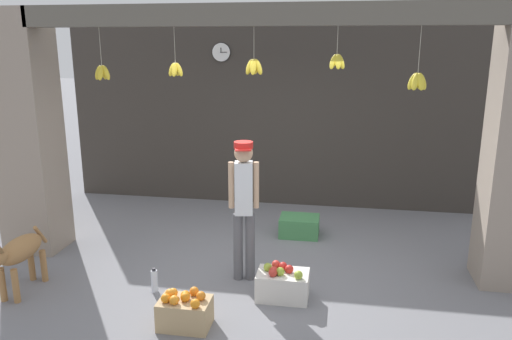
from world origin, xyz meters
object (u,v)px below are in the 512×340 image
at_px(dog, 18,253).
at_px(fruit_crate_oranges, 185,311).
at_px(wall_clock, 221,52).
at_px(produce_box_green, 299,226).
at_px(water_bottle, 154,281).
at_px(fruit_crate_apples, 282,284).
at_px(shopkeeper, 244,200).

relative_size(dog, fruit_crate_oranges, 1.92).
distance_m(fruit_crate_oranges, wall_clock, 4.63).
bearing_deg(produce_box_green, water_bottle, -126.45).
bearing_deg(fruit_crate_apples, produce_box_green, 89.29).
bearing_deg(water_bottle, fruit_crate_apples, 4.39).
bearing_deg(water_bottle, produce_box_green, 53.55).
distance_m(shopkeeper, wall_clock, 3.38).
bearing_deg(fruit_crate_oranges, produce_box_green, 70.80).
bearing_deg(fruit_crate_apples, water_bottle, -175.61).
distance_m(shopkeeper, fruit_crate_apples, 1.01).
relative_size(shopkeeper, wall_clock, 5.28).
relative_size(fruit_crate_oranges, water_bottle, 1.75).
distance_m(produce_box_green, wall_clock, 3.12).
relative_size(fruit_crate_apples, produce_box_green, 1.00).
xyz_separation_m(fruit_crate_oranges, fruit_crate_apples, (0.87, 0.72, -0.00)).
height_order(fruit_crate_oranges, produce_box_green, fruit_crate_oranges).
height_order(fruit_crate_apples, wall_clock, wall_clock).
xyz_separation_m(fruit_crate_oranges, water_bottle, (-0.55, 0.61, -0.03)).
bearing_deg(water_bottle, dog, -169.77).
distance_m(shopkeeper, water_bottle, 1.33).
xyz_separation_m(dog, fruit_crate_oranges, (1.99, -0.35, -0.30)).
distance_m(dog, fruit_crate_apples, 2.89).
xyz_separation_m(fruit_crate_oranges, wall_clock, (-0.55, 3.94, 2.37)).
height_order(fruit_crate_oranges, wall_clock, wall_clock).
xyz_separation_m(shopkeeper, fruit_crate_apples, (0.49, -0.37, -0.80)).
relative_size(produce_box_green, wall_clock, 1.78).
height_order(dog, fruit_crate_oranges, dog).
height_order(dog, water_bottle, dog).
distance_m(dog, fruit_crate_oranges, 2.04).
relative_size(produce_box_green, water_bottle, 1.95).
relative_size(shopkeeper, fruit_crate_oranges, 3.30).
xyz_separation_m(dog, wall_clock, (1.43, 3.58, 2.06)).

